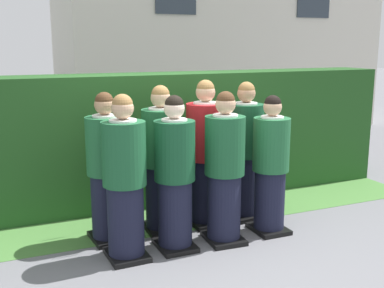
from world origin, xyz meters
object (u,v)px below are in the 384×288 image
Objects in this scene: student_rear_row_1 at (161,163)px; student_in_red_blazer at (205,157)px; student_front_row_1 at (175,177)px; student_front_row_3 at (270,168)px; student_front_row_2 at (225,172)px; student_front_row_0 at (125,182)px; student_rear_row_3 at (245,154)px; student_rear_row_0 at (107,171)px.

student_in_red_blazer is (0.55, 0.00, 0.02)m from student_rear_row_1.
student_front_row_1 is at bearing -94.77° from student_rear_row_1.
student_front_row_1 is 1.16m from student_front_row_3.
student_front_row_3 is (0.60, 0.04, -0.03)m from student_front_row_2.
student_front_row_0 is 0.80m from student_rear_row_1.
student_in_red_blazer is (0.03, 0.56, 0.04)m from student_front_row_2.
student_front_row_1 is at bearing -154.47° from student_rear_row_3.
student_front_row_2 is 0.96× the size of student_in_red_blazer.
student_front_row_1 is 1.03× the size of student_front_row_3.
student_front_row_1 is 0.97× the size of student_rear_row_3.
student_front_row_2 is at bearing -0.87° from student_front_row_0.
student_rear_row_0 is (-0.59, 0.49, 0.00)m from student_front_row_1.
student_front_row_1 is 1.26m from student_rear_row_3.
student_in_red_blazer is at bearing 25.92° from student_front_row_0.
student_rear_row_3 is (1.09, 0.02, 0.00)m from student_rear_row_1.
student_in_red_blazer is (1.18, 0.04, 0.04)m from student_rear_row_0.
student_rear_row_0 is 0.64m from student_rear_row_1.
student_rear_row_0 is 1.18m from student_in_red_blazer.
student_rear_row_0 is at bearing -176.85° from student_rear_row_1.
student_in_red_blazer is at bearing 1.73° from student_rear_row_0.
student_rear_row_0 is (-1.75, 0.49, 0.03)m from student_front_row_3.
student_rear_row_0 is 0.95× the size of student_in_red_blazer.
student_rear_row_3 reaches higher than student_rear_row_1.
student_rear_row_3 reaches higher than student_front_row_1.
student_front_row_2 is 0.57m from student_in_red_blazer.
student_rear_row_1 is at bearing 3.15° from student_rear_row_0.
student_rear_row_1 is (0.63, 0.03, 0.02)m from student_rear_row_0.
student_front_row_0 is at bearing 179.13° from student_front_row_2.
student_front_row_3 is 1.23m from student_rear_row_1.
student_rear_row_3 is at bearing 92.40° from student_front_row_3.
student_front_row_2 is at bearing -134.97° from student_rear_row_3.
student_front_row_2 is (0.56, -0.04, 0.01)m from student_front_row_1.
student_front_row_0 is 0.51m from student_rear_row_0.
student_front_row_0 is at bearing -161.38° from student_rear_row_3.
student_rear_row_3 is (1.67, 0.56, 0.01)m from student_front_row_0.
student_front_row_0 is 1.02× the size of student_front_row_1.
student_in_red_blazer reaches higher than student_front_row_3.
student_rear_row_0 is at bearing 155.28° from student_front_row_2.
student_rear_row_1 is 0.55m from student_in_red_blazer.
student_front_row_0 is 1.76m from student_rear_row_3.
student_rear_row_1 is at bearing -179.14° from student_rear_row_3.
student_rear_row_1 reaches higher than student_rear_row_0.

